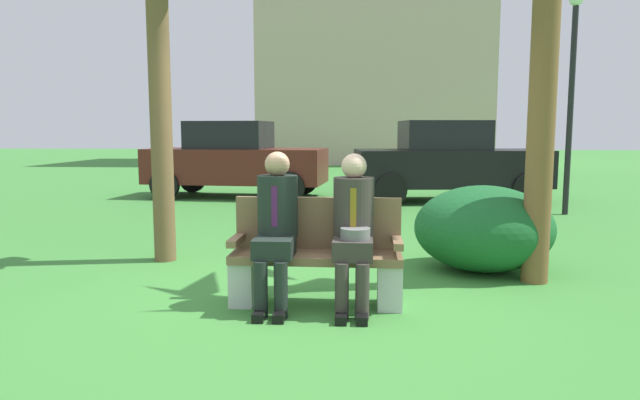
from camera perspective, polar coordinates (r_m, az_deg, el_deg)
ground_plane at (r=5.04m, az=-2.98°, el=-10.01°), size 80.00×80.00×0.00m
park_bench at (r=4.85m, az=-0.34°, el=-5.79°), size 1.44×0.44×0.90m
seated_man_left at (r=4.71m, az=-4.45°, el=-2.14°), size 0.34×0.72×1.30m
seated_man_right at (r=4.64m, az=3.40°, el=-2.38°), size 0.34×0.72×1.29m
shrub_near_bench at (r=6.20m, az=16.17°, el=-2.76°), size 1.45×1.33×0.90m
parked_car_near at (r=12.73m, az=-8.55°, el=4.06°), size 4.01×1.96×1.68m
parked_car_far at (r=12.14m, az=12.83°, el=3.83°), size 4.05×2.08×1.68m
street_lamp at (r=10.84m, az=24.07°, el=10.87°), size 0.24×0.24×3.81m
building_backdrop at (r=27.85m, az=5.47°, el=18.26°), size 10.61×6.88×13.80m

